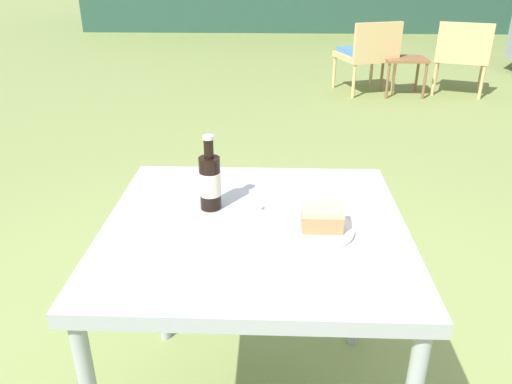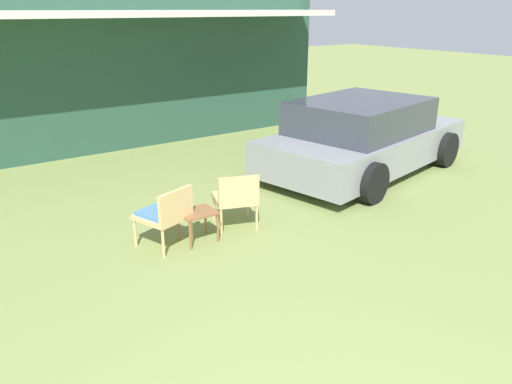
# 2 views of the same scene
# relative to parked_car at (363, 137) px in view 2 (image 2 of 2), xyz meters

# --- Properties ---
(cabin_building) EXTENTS (11.10, 5.03, 3.31)m
(cabin_building) POSITION_rel_parked_car_xyz_m (-3.57, 5.78, 1.02)
(cabin_building) COLOR #284C3D
(cabin_building) RESTS_ON ground_plane
(parked_car) EXTENTS (4.51, 2.77, 1.33)m
(parked_car) POSITION_rel_parked_car_xyz_m (0.00, 0.00, 0.00)
(parked_car) COLOR gray
(parked_car) RESTS_ON ground_plane
(wicker_chair_cushioned) EXTENTS (0.69, 0.70, 0.78)m
(wicker_chair_cushioned) POSITION_rel_parked_car_xyz_m (-4.23, -0.77, -0.20)
(wicker_chair_cushioned) COLOR tan
(wicker_chair_cushioned) RESTS_ON ground_plane
(wicker_chair_plain) EXTENTS (0.69, 0.70, 0.78)m
(wicker_chair_plain) POSITION_rel_parked_car_xyz_m (-3.22, -0.80, -0.20)
(wicker_chair_plain) COLOR tan
(wicker_chair_plain) RESTS_ON ground_plane
(garden_side_table) EXTENTS (0.44, 0.37, 0.41)m
(garden_side_table) POSITION_rel_parked_car_xyz_m (-3.85, -0.88, -0.29)
(garden_side_table) COLOR brown
(garden_side_table) RESTS_ON ground_plane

